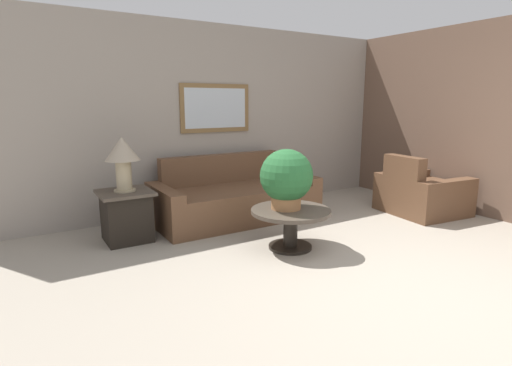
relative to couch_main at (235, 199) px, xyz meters
The scene contains 9 objects.
ground_plane 2.73m from the couch_main, 81.80° to the right, with size 20.00×20.00×0.00m, color gray.
wall_back 1.27m from the couch_main, 58.71° to the left, with size 7.13×0.09×2.60m.
wall_right 3.32m from the couch_main, 19.34° to the right, with size 0.06×5.29×2.60m.
couch_main is the anchor object (origin of this frame).
armchair 2.63m from the couch_main, 25.58° to the right, with size 1.05×1.08×0.83m.
coffee_table 1.29m from the couch_main, 91.04° to the right, with size 0.85×0.85×0.43m.
side_table 1.46m from the couch_main, behind, with size 0.57×0.57×0.57m.
table_lamp 1.62m from the couch_main, behind, with size 0.38×0.38×0.60m.
potted_plant_on_table 1.34m from the couch_main, 92.38° to the right, with size 0.56×0.56×0.64m.
Camera 1 is at (-2.86, -1.88, 1.55)m, focal length 28.00 mm.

